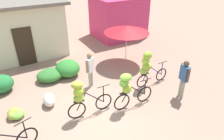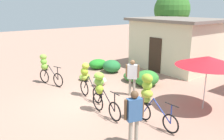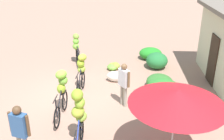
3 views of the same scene
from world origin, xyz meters
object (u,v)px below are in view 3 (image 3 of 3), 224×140
Objects in this scene: market_umbrella at (177,97)px; produce_sack at (115,76)px; bicycle_leftmost at (77,48)px; person_vendor at (20,129)px; bicycle_center_loaded at (62,89)px; bicycle_by_shop at (79,114)px; bicycle_near_pile at (81,71)px; banana_pile_on_ground at (114,66)px; person_bystander at (124,81)px.

produce_sack is (-4.53, -1.60, -1.63)m from market_umbrella.
bicycle_leftmost is 6.59m from person_vendor.
bicycle_center_loaded is 1.00× the size of bicycle_by_shop.
bicycle_center_loaded is at bearing 3.56° from bicycle_leftmost.
banana_pile_on_ground is at bearing 152.09° from bicycle_near_pile.
person_vendor reaches higher than bicycle_near_pile.
bicycle_near_pile is at bearing 167.16° from person_vendor.
person_vendor reaches higher than bicycle_leftmost.
banana_pile_on_ground is 3.30m from person_bystander.
person_bystander is at bearing 31.28° from bicycle_leftmost.
bicycle_center_loaded is (4.33, 0.27, 0.06)m from bicycle_leftmost.
bicycle_leftmost is at bearing -148.72° from person_bystander.
bicycle_leftmost is at bearing -169.44° from bicycle_by_shop.
bicycle_leftmost is 2.35× the size of produce_sack.
banana_pile_on_ground is at bearing -163.47° from market_umbrella.
bicycle_leftmost is 2.80m from bicycle_near_pile.
bicycle_leftmost is 0.97× the size of bicycle_near_pile.
market_umbrella is at bearing 38.14° from bicycle_near_pile.
produce_sack is at bearing -160.53° from market_umbrella.
banana_pile_on_ground is (0.58, 1.79, -0.69)m from bicycle_leftmost.
person_vendor is (4.76, -2.13, 0.77)m from produce_sack.
person_bystander is at bearing 106.45° from bicycle_center_loaded.
person_vendor reaches higher than banana_pile_on_ground.
market_umbrella is at bearing 25.18° from person_bystander.
bicycle_center_loaded is at bearing -122.07° from market_umbrella.
bicycle_leftmost is 2.13× the size of banana_pile_on_ground.
bicycle_near_pile is 1.00× the size of bicycle_by_shop.
bicycle_leftmost reaches higher than produce_sack.
bicycle_center_loaded is (-2.03, -3.23, -0.95)m from market_umbrella.
bicycle_center_loaded is 2.09m from person_bystander.
person_bystander is at bearing -154.82° from market_umbrella.
bicycle_by_shop is at bearing -7.52° from banana_pile_on_ground.
bicycle_leftmost is 5.95m from bicycle_by_shop.
produce_sack is (1.25, 0.11, 0.07)m from banana_pile_on_ground.
bicycle_by_shop is 1.51m from person_vendor.
market_umbrella is 1.34× the size of bicycle_by_shop.
bicycle_near_pile reaches higher than produce_sack.
bicycle_center_loaded is at bearing -73.55° from person_bystander.
banana_pile_on_ground is (-3.76, 1.52, -0.75)m from bicycle_center_loaded.
bicycle_leftmost is 4.38m from person_bystander.
produce_sack is at bearing 125.69° from bicycle_near_pile.
market_umbrella is at bearing 28.86° from bicycle_leftmost.
person_vendor is at bearing -86.60° from market_umbrella.
person_vendor is at bearing -18.57° from banana_pile_on_ground.
produce_sack is 0.43× the size of person_vendor.
bicycle_near_pile is 2.53m from banana_pile_on_ground.
market_umbrella is 3.84m from person_vendor.
bicycle_leftmost is 1.04× the size of person_bystander.
person_bystander is at bearing 10.98° from produce_sack.
person_bystander is (3.16, 0.49, 0.82)m from banana_pile_on_ground.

